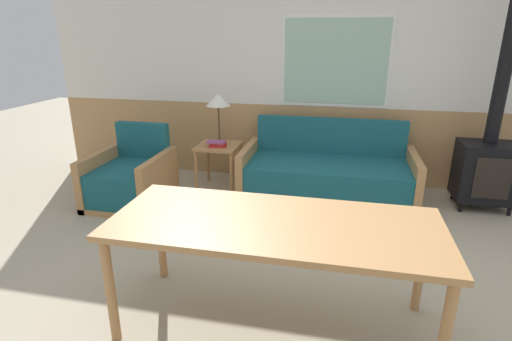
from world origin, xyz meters
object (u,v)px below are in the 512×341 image
object	(u,v)px
couch	(327,177)
dining_table	(275,232)
side_table	(219,153)
table_lamp	(218,102)
armchair	(131,180)
wood_stove	(489,154)

from	to	relation	value
couch	dining_table	world-z (taller)	couch
side_table	dining_table	xyz separation A→B (m)	(1.07, -2.26, 0.23)
dining_table	side_table	bearing A→B (deg)	115.35
table_lamp	couch	bearing A→B (deg)	-6.05
table_lamp	dining_table	world-z (taller)	table_lamp
couch	table_lamp	bearing A→B (deg)	173.95
armchair	side_table	xyz separation A→B (m)	(0.84, 0.62, 0.19)
side_table	wood_stove	xyz separation A→B (m)	(2.97, 0.07, 0.16)
table_lamp	dining_table	size ratio (longest dim) A/B	0.30
armchair	wood_stove	size ratio (longest dim) A/B	0.35
dining_table	armchair	bearing A→B (deg)	139.37
table_lamp	dining_table	distance (m)	2.61
couch	dining_table	size ratio (longest dim) A/B	0.96
armchair	couch	bearing A→B (deg)	13.34
armchair	side_table	size ratio (longest dim) A/B	1.56
armchair	dining_table	distance (m)	2.55
couch	dining_table	bearing A→B (deg)	-95.97
side_table	couch	bearing A→B (deg)	-2.32
armchair	table_lamp	xyz separation A→B (m)	(0.83, 0.71, 0.79)
armchair	side_table	distance (m)	1.06
couch	table_lamp	distance (m)	1.54
table_lamp	wood_stove	bearing A→B (deg)	-0.39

